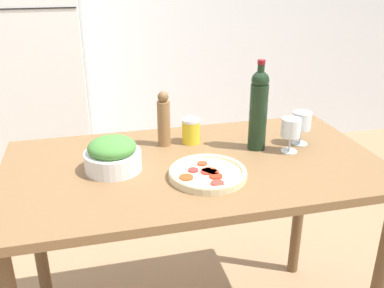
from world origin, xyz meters
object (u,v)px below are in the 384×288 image
salt_canister (191,131)px  wine_glass_far (302,123)px  wine_glass_near (291,130)px  pepper_mill (164,120)px  homemade_pizza (208,173)px  salad_bowl (113,155)px  refrigerator (30,64)px  wine_bottle (258,109)px

salt_canister → wine_glass_far: bearing=-16.0°
wine_glass_near → wine_glass_far: bearing=38.6°
pepper_mill → homemade_pizza: pepper_mill is taller
salad_bowl → refrigerator: bearing=104.3°
wine_bottle → salad_bowl: (-0.57, -0.06, -0.11)m
refrigerator → homemade_pizza: bearing=-68.1°
wine_bottle → wine_glass_far: size_ratio=2.59×
wine_bottle → salt_canister: wine_bottle is taller
wine_glass_far → pepper_mill: pepper_mill is taller
wine_glass_near → pepper_mill: 0.50m
salad_bowl → salt_canister: bearing=28.3°
wine_glass_near → pepper_mill: pepper_mill is taller
homemade_pizza → salt_canister: bearing=86.8°
pepper_mill → salad_bowl: 0.29m
refrigerator → homemade_pizza: 2.04m
homemade_pizza → pepper_mill: bearing=106.5°
wine_bottle → wine_glass_far: (0.19, -0.00, -0.07)m
wine_bottle → pepper_mill: 0.38m
wine_glass_near → wine_glass_far: 0.10m
wine_glass_far → salt_canister: wine_glass_far is taller
wine_bottle → wine_glass_near: wine_bottle is taller
pepper_mill → salad_bowl: bearing=-140.7°
refrigerator → salt_canister: bearing=-63.6°
homemade_pizza → wine_glass_far: bearing=23.4°
wine_glass_far → salad_bowl: bearing=-175.9°
wine_glass_far → wine_glass_near: bearing=-141.4°
wine_glass_far → pepper_mill: size_ratio=0.61×
salt_canister → pepper_mill: bearing=179.3°
refrigerator → pepper_mill: size_ratio=8.07×
wine_bottle → salt_canister: (-0.24, 0.12, -0.12)m
salt_canister → wine_glass_near: bearing=-27.5°
refrigerator → wine_bottle: (1.02, -1.70, 0.13)m
pepper_mill → salt_canister: pepper_mill is taller
wine_bottle → wine_glass_near: 0.15m
pepper_mill → salad_bowl: size_ratio=1.11×
pepper_mill → homemade_pizza: (0.09, -0.32, -0.09)m
wine_glass_far → pepper_mill: 0.56m
wine_glass_near → salad_bowl: bearing=179.5°
refrigerator → pepper_mill: 1.71m
wine_glass_near → salt_canister: size_ratio=1.33×
salt_canister → refrigerator: bearing=116.4°
wine_bottle → wine_glass_far: bearing=-0.8°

